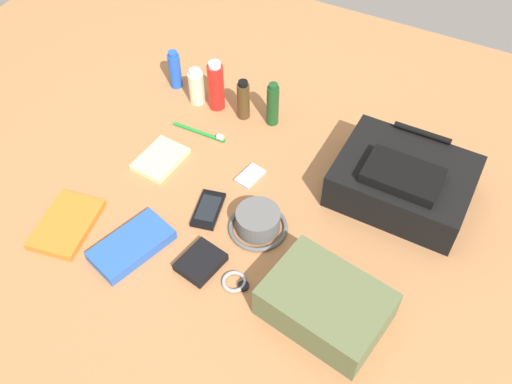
# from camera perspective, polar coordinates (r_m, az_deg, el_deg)

# --- Properties ---
(ground_plane) EXTENTS (2.64, 2.02, 0.02)m
(ground_plane) POSITION_cam_1_polar(r_m,az_deg,el_deg) (1.58, 0.00, -1.22)
(ground_plane) COLOR #A66E43
(ground_plane) RESTS_ON ground
(backpack) EXTENTS (0.36, 0.29, 0.14)m
(backpack) POSITION_cam_1_polar(r_m,az_deg,el_deg) (1.59, 14.47, 1.09)
(backpack) COLOR black
(backpack) RESTS_ON ground_plane
(toiletry_pouch) EXTENTS (0.31, 0.29, 0.10)m
(toiletry_pouch) POSITION_cam_1_polar(r_m,az_deg,el_deg) (1.35, 7.03, -10.94)
(toiletry_pouch) COLOR #56603D
(toiletry_pouch) RESTS_ON ground_plane
(bucket_hat) EXTENTS (0.16, 0.16, 0.06)m
(bucket_hat) POSITION_cam_1_polar(r_m,az_deg,el_deg) (1.49, 0.20, -3.01)
(bucket_hat) COLOR #595959
(bucket_hat) RESTS_ON ground_plane
(deodorant_spray) EXTENTS (0.04, 0.04, 0.13)m
(deodorant_spray) POSITION_cam_1_polar(r_m,az_deg,el_deg) (1.90, -8.11, 11.98)
(deodorant_spray) COLOR blue
(deodorant_spray) RESTS_ON ground_plane
(lotion_bottle) EXTENTS (0.05, 0.05, 0.12)m
(lotion_bottle) POSITION_cam_1_polar(r_m,az_deg,el_deg) (1.84, -5.97, 10.41)
(lotion_bottle) COLOR beige
(lotion_bottle) RESTS_ON ground_plane
(sunscreen_spray) EXTENTS (0.05, 0.05, 0.17)m
(sunscreen_spray) POSITION_cam_1_polar(r_m,az_deg,el_deg) (1.80, -4.01, 10.50)
(sunscreen_spray) COLOR red
(sunscreen_spray) RESTS_ON ground_plane
(cologne_bottle) EXTENTS (0.04, 0.04, 0.14)m
(cologne_bottle) POSITION_cam_1_polar(r_m,az_deg,el_deg) (1.77, -1.27, 9.18)
(cologne_bottle) COLOR #473319
(cologne_bottle) RESTS_ON ground_plane
(shampoo_bottle) EXTENTS (0.04, 0.04, 0.15)m
(shampoo_bottle) POSITION_cam_1_polar(r_m,az_deg,el_deg) (1.74, 1.68, 8.72)
(shampoo_bottle) COLOR #19471E
(shampoo_bottle) RESTS_ON ground_plane
(paperback_novel) EXTENTS (0.17, 0.22, 0.02)m
(paperback_novel) POSITION_cam_1_polar(r_m,az_deg,el_deg) (1.59, -18.36, -3.08)
(paperback_novel) COLOR orange
(paperback_novel) RESTS_ON ground_plane
(travel_guidebook) EXTENTS (0.17, 0.23, 0.03)m
(travel_guidebook) POSITION_cam_1_polar(r_m,az_deg,el_deg) (1.50, -12.30, -5.26)
(travel_guidebook) COLOR blue
(travel_guidebook) RESTS_ON ground_plane
(cell_phone) EXTENTS (0.09, 0.14, 0.01)m
(cell_phone) POSITION_cam_1_polar(r_m,az_deg,el_deg) (1.55, -4.79, -1.75)
(cell_phone) COLOR black
(cell_phone) RESTS_ON ground_plane
(media_player) EXTENTS (0.07, 0.09, 0.01)m
(media_player) POSITION_cam_1_polar(r_m,az_deg,el_deg) (1.63, -0.59, 1.59)
(media_player) COLOR #B7B7BC
(media_player) RESTS_ON ground_plane
(wristwatch) EXTENTS (0.07, 0.06, 0.01)m
(wristwatch) POSITION_cam_1_polar(r_m,az_deg,el_deg) (1.42, -2.07, -8.99)
(wristwatch) COLOR #99999E
(wristwatch) RESTS_ON ground_plane
(toothbrush) EXTENTS (0.18, 0.01, 0.02)m
(toothbrush) POSITION_cam_1_polar(r_m,az_deg,el_deg) (1.76, -5.42, 5.91)
(toothbrush) COLOR #198C33
(toothbrush) RESTS_ON ground_plane
(wallet) EXTENTS (0.11, 0.12, 0.02)m
(wallet) POSITION_cam_1_polar(r_m,az_deg,el_deg) (1.45, -5.54, -6.99)
(wallet) COLOR black
(wallet) RESTS_ON ground_plane
(notepad) EXTENTS (0.12, 0.16, 0.02)m
(notepad) POSITION_cam_1_polar(r_m,az_deg,el_deg) (1.69, -9.54, 3.27)
(notepad) COLOR beige
(notepad) RESTS_ON ground_plane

